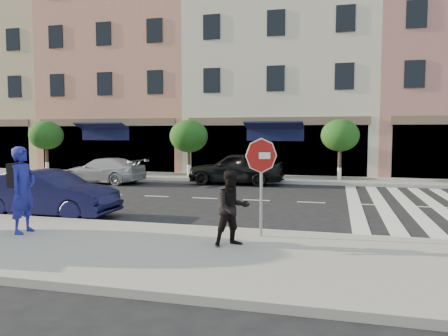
{
  "coord_description": "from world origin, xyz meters",
  "views": [
    {
      "loc": [
        2.86,
        -11.84,
        2.5
      ],
      "look_at": [
        -0.56,
        1.35,
        1.4
      ],
      "focal_mm": 35.0,
      "sensor_mm": 36.0,
      "label": 1
    }
  ],
  "objects_px": {
    "photographer": "(23,190)",
    "car_near_mid": "(48,194)",
    "stop_sign": "(261,164)",
    "car_far_mid": "(236,168)",
    "walker": "(232,208)",
    "car_far_left": "(104,170)"
  },
  "relations": [
    {
      "from": "stop_sign",
      "to": "car_far_mid",
      "type": "xyz_separation_m",
      "value": [
        -3.09,
        10.91,
        -1.01
      ]
    },
    {
      "from": "car_far_left",
      "to": "car_near_mid",
      "type": "bearing_deg",
      "value": 26.37
    },
    {
      "from": "photographer",
      "to": "walker",
      "type": "relative_size",
      "value": 1.29
    },
    {
      "from": "car_far_left",
      "to": "car_far_mid",
      "type": "relative_size",
      "value": 0.94
    },
    {
      "from": "stop_sign",
      "to": "photographer",
      "type": "relative_size",
      "value": 1.1
    },
    {
      "from": "car_far_left",
      "to": "car_far_mid",
      "type": "distance_m",
      "value": 6.6
    },
    {
      "from": "photographer",
      "to": "car_far_left",
      "type": "height_order",
      "value": "photographer"
    },
    {
      "from": "photographer",
      "to": "car_far_mid",
      "type": "distance_m",
      "value": 12.18
    },
    {
      "from": "car_far_mid",
      "to": "walker",
      "type": "bearing_deg",
      "value": 10.51
    },
    {
      "from": "car_near_mid",
      "to": "car_far_left",
      "type": "height_order",
      "value": "car_near_mid"
    },
    {
      "from": "walker",
      "to": "car_far_left",
      "type": "xyz_separation_m",
      "value": [
        -9.15,
        10.71,
        -0.31
      ]
    },
    {
      "from": "stop_sign",
      "to": "car_near_mid",
      "type": "bearing_deg",
      "value": 152.73
    },
    {
      "from": "photographer",
      "to": "car_far_mid",
      "type": "height_order",
      "value": "photographer"
    },
    {
      "from": "walker",
      "to": "photographer",
      "type": "bearing_deg",
      "value": 143.79
    },
    {
      "from": "photographer",
      "to": "car_near_mid",
      "type": "xyz_separation_m",
      "value": [
        -1.21,
        2.54,
        -0.48
      ]
    },
    {
      "from": "photographer",
      "to": "car_near_mid",
      "type": "distance_m",
      "value": 2.85
    },
    {
      "from": "walker",
      "to": "car_near_mid",
      "type": "height_order",
      "value": "walker"
    },
    {
      "from": "car_near_mid",
      "to": "walker",
      "type": "bearing_deg",
      "value": -111.07
    },
    {
      "from": "stop_sign",
      "to": "photographer",
      "type": "height_order",
      "value": "stop_sign"
    },
    {
      "from": "walker",
      "to": "car_far_left",
      "type": "bearing_deg",
      "value": 93.19
    },
    {
      "from": "walker",
      "to": "car_far_mid",
      "type": "bearing_deg",
      "value": 65.29
    },
    {
      "from": "car_far_left",
      "to": "photographer",
      "type": "bearing_deg",
      "value": 27.85
    }
  ]
}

